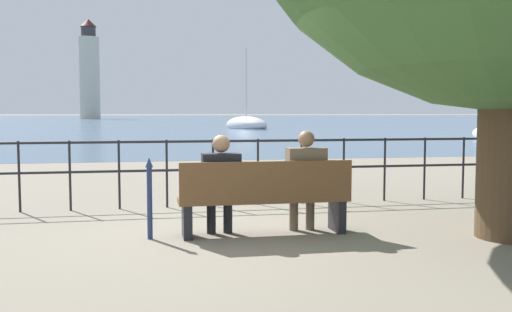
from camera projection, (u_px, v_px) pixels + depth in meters
name	position (u px, v px, depth m)	size (l,w,h in m)	color
ground_plane	(264.00, 234.00, 6.89)	(1000.00, 1000.00, 0.00)	gray
harbor_water	(150.00, 118.00, 164.13)	(600.00, 300.00, 0.01)	#47607A
park_bench	(265.00, 199.00, 6.79)	(2.05, 0.45, 0.90)	brown
seated_person_left	(221.00, 180.00, 6.75)	(0.45, 0.35, 1.20)	black
seated_person_right	(305.00, 177.00, 6.94)	(0.47, 0.35, 1.25)	brown
promenade_railing	(236.00, 162.00, 8.97)	(10.78, 0.04, 1.05)	black
closed_umbrella	(150.00, 194.00, 6.58)	(0.09, 0.09, 0.95)	navy
sailboat_0	(493.00, 134.00, 31.77)	(4.77, 8.74, 9.19)	white
sailboat_2	(246.00, 125.00, 52.39)	(4.41, 6.68, 7.86)	silver
harbor_lighthouse	(89.00, 73.00, 129.10)	(4.61, 4.61, 22.56)	beige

